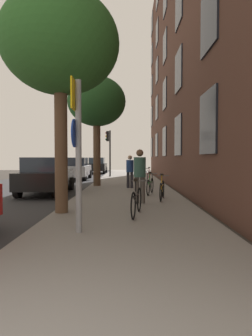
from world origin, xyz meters
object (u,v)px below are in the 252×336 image
object	(u,v)px
bicycle_1	(162,190)
bicycle_2	(150,185)
pedestrian_0	(140,172)
pedestrian_1	(130,169)
tree_far	(97,103)
car_1	(47,175)
tree_near	(60,45)
bicycle_3	(148,176)
car_2	(76,168)
traffic_light	(109,145)
sign_post	(77,143)
car_3	(97,165)
bicycle_0	(136,201)

from	to	relation	value
bicycle_1	bicycle_2	distance (m)	1.56
pedestrian_0	pedestrian_1	xyz separation A→B (m)	(-0.29, 4.76, -0.09)
tree_far	pedestrian_0	world-z (taller)	tree_far
bicycle_2	car_1	bearing A→B (deg)	166.95
tree_near	bicycle_3	size ratio (longest dim) A/B	3.60
bicycle_1	car_1	world-z (taller)	car_1
tree_far	bicycle_3	size ratio (longest dim) A/B	3.53
pedestrian_0	car_2	size ratio (longest dim) A/B	0.40
bicycle_3	car_1	xyz separation A→B (m)	(-4.89, -4.88, 0.36)
traffic_light	bicycle_2	distance (m)	11.61
pedestrian_1	bicycle_1	bearing A→B (deg)	-74.49
tree_far	pedestrian_0	bearing A→B (deg)	-70.81
bicycle_1	bicycle_2	bearing A→B (deg)	101.33
tree_far	bicycle_3	world-z (taller)	tree_far
tree_near	car_2	bearing A→B (deg)	98.64
sign_post	tree_far	world-z (taller)	tree_far
pedestrian_1	car_3	world-z (taller)	pedestrian_1
bicycle_3	car_1	size ratio (longest dim) A/B	0.37
bicycle_0	bicycle_1	distance (m)	2.93
bicycle_2	car_3	size ratio (longest dim) A/B	0.39
car_1	traffic_light	bearing A→B (deg)	78.29
tree_far	bicycle_1	xyz separation A→B (m)	(2.88, -5.17, -4.07)
traffic_light	bicycle_0	bearing A→B (deg)	-83.50
pedestrian_1	car_2	distance (m)	7.94
bicycle_0	car_3	distance (m)	22.27
tree_near	bicycle_0	xyz separation A→B (m)	(2.04, -0.39, -4.14)
bicycle_2	car_3	world-z (taller)	car_3
tree_far	car_1	xyz separation A→B (m)	(-1.96, -2.59, -3.71)
bicycle_3	pedestrian_0	xyz separation A→B (m)	(-0.87, -8.19, 0.65)
car_1	bicycle_0	bearing A→B (deg)	-54.17
tree_near	car_3	world-z (taller)	tree_near
bicycle_1	car_1	size ratio (longest dim) A/B	0.36
car_3	bicycle_1	bearing A→B (deg)	-77.19
traffic_light	pedestrian_0	world-z (taller)	traffic_light
sign_post	bicycle_3	size ratio (longest dim) A/B	1.85
tree_near	car_2	world-z (taller)	tree_near
bicycle_2	pedestrian_1	size ratio (longest dim) A/B	0.98
car_2	pedestrian_0	bearing A→B (deg)	-70.06
bicycle_3	car_3	bearing A→B (deg)	110.56
car_3	car_1	bearing A→B (deg)	-91.60
bicycle_0	bicycle_3	distance (m)	10.26
pedestrian_1	tree_far	bearing A→B (deg)	146.84
bicycle_1	car_2	world-z (taller)	car_2
tree_near	tree_far	bearing A→B (deg)	88.85
pedestrian_1	car_3	xyz separation A→B (m)	(-3.26, 15.23, -0.20)
tree_far	car_3	distance (m)	14.63
pedestrian_1	tree_near	bearing A→B (deg)	-106.69
tree_far	bicycle_0	bearing A→B (deg)	-76.61
pedestrian_0	pedestrian_1	size ratio (longest dim) A/B	1.09
bicycle_1	bicycle_3	distance (m)	7.45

